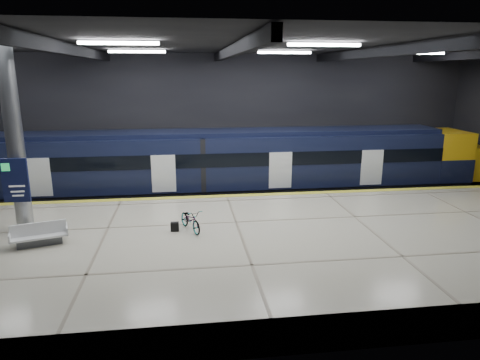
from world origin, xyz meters
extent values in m
plane|color=black|center=(0.00, 0.00, 0.00)|extent=(30.00, 30.00, 0.00)
cube|color=black|center=(0.00, 8.00, 4.00)|extent=(30.00, 0.10, 8.00)
cube|color=black|center=(0.00, -8.00, 4.00)|extent=(30.00, 0.10, 8.00)
cube|color=black|center=(0.00, 0.00, 8.00)|extent=(30.00, 16.00, 0.10)
cube|color=black|center=(-6.00, 0.00, 7.75)|extent=(0.25, 16.00, 0.40)
cube|color=black|center=(0.00, 0.00, 7.75)|extent=(0.25, 16.00, 0.40)
cube|color=black|center=(6.00, 0.00, 7.75)|extent=(0.25, 16.00, 0.40)
cube|color=white|center=(-4.00, -2.00, 7.88)|extent=(2.60, 0.18, 0.10)
cube|color=white|center=(3.00, -2.00, 7.88)|extent=(2.60, 0.18, 0.10)
cube|color=white|center=(-4.00, 4.00, 7.88)|extent=(2.60, 0.18, 0.10)
cube|color=white|center=(3.00, 4.00, 7.88)|extent=(2.60, 0.18, 0.10)
cube|color=white|center=(10.00, 4.00, 7.88)|extent=(2.60, 0.18, 0.10)
cube|color=beige|center=(0.00, -2.50, 0.55)|extent=(30.00, 11.00, 1.10)
cube|color=yellow|center=(0.00, 2.75, 1.11)|extent=(30.00, 0.40, 0.01)
cube|color=gray|center=(0.00, 4.78, 0.08)|extent=(30.00, 0.08, 0.16)
cube|color=gray|center=(0.00, 6.22, 0.08)|extent=(30.00, 0.08, 0.16)
cube|color=black|center=(-0.05, 5.50, 0.55)|extent=(24.00, 2.58, 0.80)
cube|color=black|center=(-0.05, 5.50, 2.33)|extent=(24.00, 2.80, 2.75)
cube|color=black|center=(-0.05, 5.50, 3.82)|extent=(24.00, 2.30, 0.24)
cube|color=black|center=(-0.05, 4.09, 2.60)|extent=(24.00, 0.04, 0.70)
cube|color=white|center=(2.95, 4.08, 2.00)|extent=(1.20, 0.05, 1.90)
cube|color=yellow|center=(12.95, 5.50, 2.33)|extent=(2.00, 2.80, 2.75)
cube|color=black|center=(13.25, 5.50, 2.50)|extent=(1.60, 2.38, 0.80)
cube|color=#595B60|center=(-7.07, -2.42, 1.24)|extent=(1.51, 0.83, 0.27)
cube|color=white|center=(-7.07, -2.42, 1.44)|extent=(1.94, 1.24, 0.07)
cube|color=white|center=(-7.07, -2.42, 1.69)|extent=(1.75, 0.57, 0.45)
cube|color=white|center=(-7.94, -2.67, 1.55)|extent=(0.26, 0.75, 0.27)
cube|color=white|center=(-6.21, -2.17, 1.55)|extent=(0.26, 0.75, 0.27)
imported|color=#99999E|center=(-1.83, -1.71, 1.53)|extent=(1.17, 1.74, 0.86)
cube|color=black|center=(-2.43, -1.71, 1.28)|extent=(0.31, 0.20, 0.35)
cylinder|color=#9EA0A5|center=(-8.00, -1.00, 4.55)|extent=(0.60, 0.60, 6.90)
cube|color=#11173E|center=(-8.00, -1.42, 3.20)|extent=(0.90, 0.12, 1.60)
camera|label=1|loc=(-1.98, -17.13, 6.94)|focal=32.00mm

